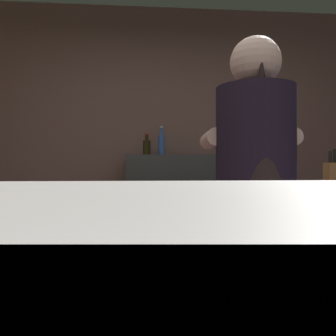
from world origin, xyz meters
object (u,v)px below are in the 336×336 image
Objects in this scene: knife_block at (335,179)px; bartender at (256,200)px; bottle_vinegar at (147,147)px; chefs_knife at (281,198)px; bottle_olive_oil at (161,144)px; mixing_bowl at (125,194)px.

bartender is at bearing -143.91° from knife_block.
bottle_vinegar reaches higher than knife_block.
bottle_vinegar is (-1.05, 1.27, 0.25)m from knife_block.
chefs_knife is 1.23× the size of bottle_vinegar.
bartender is 0.77m from knife_block.
bottle_vinegar is at bearing -148.38° from bottle_olive_oil.
chefs_knife is at bearing -172.31° from knife_block.
bottle_olive_oil is at bearing 97.01° from chefs_knife.
bartender is at bearing -76.11° from bottle_vinegar.
knife_block is 1.51× the size of mixing_bowl.
knife_block is 0.36m from chefs_knife.
knife_block is 1.03× the size of bottle_olive_oil.
bottle_olive_oil reaches higher than bottle_vinegar.
knife_block is 1.16× the size of chefs_knife.
knife_block is at bearing -7.33° from chefs_knife.
bartender is 6.02× the size of knife_block.
mixing_bowl is 0.68× the size of bottle_olive_oil.
bartender reaches higher than bottle_olive_oil.
mixing_bowl is at bearing 158.10° from chefs_knife.
mixing_bowl is at bearing -102.58° from bottle_olive_oil.
bartender reaches higher than chefs_knife.
bottle_vinegar is (0.15, 1.21, 0.33)m from mixing_bowl.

